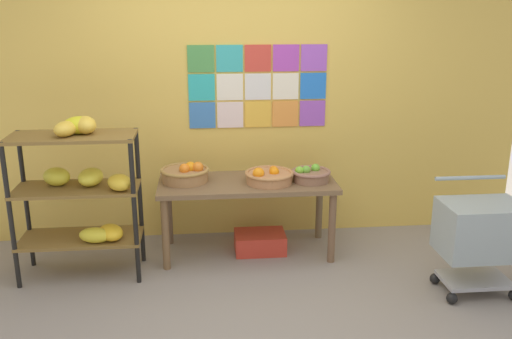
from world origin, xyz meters
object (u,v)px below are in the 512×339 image
fruit_basket_left (311,174)px  produce_crate_under_table (260,242)px  banana_shelf_unit (83,182)px  fruit_basket_back_left (186,173)px  fruit_basket_right (269,176)px  display_table (247,190)px  shopping_cart (480,233)px

fruit_basket_left → produce_crate_under_table: bearing=172.3°
banana_shelf_unit → fruit_basket_left: banana_shelf_unit is taller
fruit_basket_back_left → fruit_basket_left: 1.03m
fruit_basket_right → fruit_basket_left: bearing=2.5°
display_table → produce_crate_under_table: display_table is taller
banana_shelf_unit → produce_crate_under_table: size_ratio=2.92×
fruit_basket_right → banana_shelf_unit: bearing=-171.4°
fruit_basket_left → produce_crate_under_table: size_ratio=0.76×
fruit_basket_right → display_table: bearing=161.3°
fruit_basket_right → produce_crate_under_table: (-0.07, 0.07, -0.61)m
fruit_basket_back_left → produce_crate_under_table: fruit_basket_back_left is taller
fruit_basket_back_left → produce_crate_under_table: (0.61, -0.03, -0.62)m
fruit_basket_back_left → fruit_basket_left: bearing=-5.1°
display_table → produce_crate_under_table: size_ratio=3.41×
shopping_cart → fruit_basket_right: bearing=162.0°
fruit_basket_right → shopping_cart: 1.65m
banana_shelf_unit → produce_crate_under_table: 1.56m
fruit_basket_right → fruit_basket_back_left: bearing=171.1°
produce_crate_under_table → shopping_cart: 1.77m
banana_shelf_unit → fruit_basket_right: banana_shelf_unit is taller
produce_crate_under_table → banana_shelf_unit: bearing=-168.1°
fruit_basket_back_left → banana_shelf_unit: bearing=-156.9°
fruit_basket_back_left → shopping_cart: shopping_cart is taller
banana_shelf_unit → shopping_cart: (2.87, -0.57, -0.29)m
banana_shelf_unit → produce_crate_under_table: banana_shelf_unit is taller
fruit_basket_left → shopping_cart: 1.37m
display_table → fruit_basket_right: (0.17, -0.06, 0.14)m
banana_shelf_unit → fruit_basket_left: 1.81m
fruit_basket_back_left → fruit_basket_left: fruit_basket_back_left is taller
fruit_basket_right → fruit_basket_back_left: size_ratio=1.00×
banana_shelf_unit → produce_crate_under_table: (1.38, 0.29, -0.68)m
fruit_basket_right → fruit_basket_left: size_ratio=1.24×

